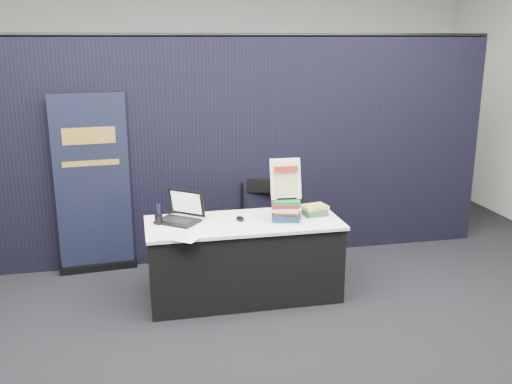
% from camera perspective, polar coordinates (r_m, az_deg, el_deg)
% --- Properties ---
extents(floor, '(8.00, 8.00, 0.00)m').
position_cam_1_polar(floor, '(5.08, 0.01, -12.93)').
color(floor, black).
rests_on(floor, ground).
extents(wall_back, '(8.00, 0.02, 3.50)m').
position_cam_1_polar(wall_back, '(8.46, -5.80, 10.76)').
color(wall_back, beige).
rests_on(wall_back, floor).
extents(drape_partition, '(6.00, 0.08, 2.40)m').
position_cam_1_polar(drape_partition, '(6.17, -3.12, 4.02)').
color(drape_partition, black).
rests_on(drape_partition, floor).
extents(display_table, '(1.80, 0.75, 0.75)m').
position_cam_1_polar(display_table, '(5.41, -1.23, -6.71)').
color(display_table, black).
rests_on(display_table, floor).
extents(laptop, '(0.45, 0.49, 0.28)m').
position_cam_1_polar(laptop, '(5.32, -7.89, -2.21)').
color(laptop, black).
rests_on(laptop, display_table).
extents(mouse, '(0.08, 0.12, 0.04)m').
position_cam_1_polar(mouse, '(5.30, -1.61, -2.66)').
color(mouse, black).
rests_on(mouse, display_table).
extents(brochure_left, '(0.31, 0.23, 0.00)m').
position_cam_1_polar(brochure_left, '(4.96, -8.41, -4.34)').
color(brochure_left, silver).
rests_on(brochure_left, display_table).
extents(brochure_mid, '(0.33, 0.32, 0.00)m').
position_cam_1_polar(brochure_mid, '(4.89, -7.30, -4.56)').
color(brochure_mid, white).
rests_on(brochure_mid, display_table).
extents(brochure_right, '(0.31, 0.25, 0.00)m').
position_cam_1_polar(brochure_right, '(5.09, -4.64, -3.68)').
color(brochure_right, white).
rests_on(brochure_right, display_table).
extents(pen_cup, '(0.08, 0.08, 0.09)m').
position_cam_1_polar(pen_cup, '(5.26, -9.71, -2.69)').
color(pen_cup, black).
rests_on(pen_cup, display_table).
extents(book_stack_tall, '(0.29, 0.25, 0.20)m').
position_cam_1_polar(book_stack_tall, '(5.28, 3.02, -1.80)').
color(book_stack_tall, '#1C5A6C').
rests_on(book_stack_tall, display_table).
extents(book_stack_short, '(0.24, 0.20, 0.09)m').
position_cam_1_polar(book_stack_short, '(5.48, 5.92, -1.82)').
color(book_stack_short, '#1C692D').
rests_on(book_stack_short, display_table).
extents(info_sign, '(0.29, 0.15, 0.39)m').
position_cam_1_polar(info_sign, '(5.24, 2.98, 1.28)').
color(info_sign, black).
rests_on(info_sign, book_stack_tall).
extents(pullup_banner, '(0.80, 0.17, 1.87)m').
position_cam_1_polar(pullup_banner, '(6.10, -15.94, -0.29)').
color(pullup_banner, black).
rests_on(pullup_banner, floor).
extents(stacking_chair, '(0.50, 0.51, 0.90)m').
position_cam_1_polar(stacking_chair, '(6.20, 0.64, -2.59)').
color(stacking_chair, black).
rests_on(stacking_chair, floor).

